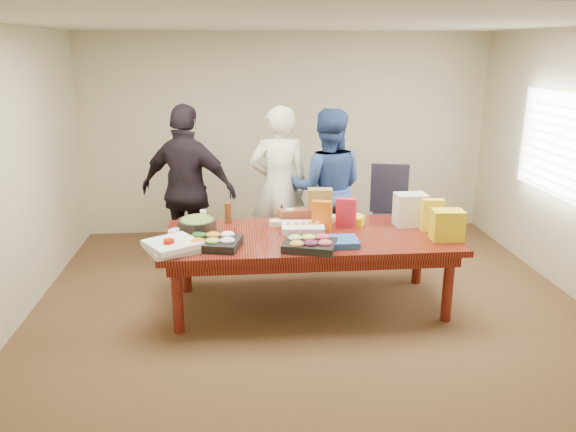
{
  "coord_description": "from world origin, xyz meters",
  "views": [
    {
      "loc": [
        -0.68,
        -5.11,
        2.49
      ],
      "look_at": [
        -0.2,
        0.1,
        0.91
      ],
      "focal_mm": 34.93,
      "sensor_mm": 36.0,
      "label": 1
    }
  ],
  "objects": [
    {
      "name": "wall_front",
      "position": [
        0.0,
        -2.5,
        1.35
      ],
      "size": [
        5.5,
        0.04,
        2.7
      ],
      "primitive_type": "cube",
      "color": "beige",
      "rests_on": "floor"
    },
    {
      "name": "window_panel",
      "position": [
        2.72,
        0.6,
        1.5
      ],
      "size": [
        0.03,
        1.4,
        1.1
      ],
      "primitive_type": "cube",
      "color": "white",
      "rests_on": "wall_right"
    },
    {
      "name": "ranch_bottle",
      "position": [
        -1.04,
        0.31,
        0.84
      ],
      "size": [
        0.07,
        0.07,
        0.19
      ],
      "primitive_type": "cylinder",
      "rotation": [
        0.0,
        0.0,
        -0.24
      ],
      "color": "white",
      "rests_on": "conference_table"
    },
    {
      "name": "salad_bowl",
      "position": [
        -1.1,
        0.19,
        0.81
      ],
      "size": [
        0.39,
        0.39,
        0.12
      ],
      "primitive_type": "cylinder",
      "rotation": [
        0.0,
        0.0,
        -0.02
      ],
      "color": "black",
      "rests_on": "conference_table"
    },
    {
      "name": "chip_bag_yellow",
      "position": [
        1.22,
        0.02,
        0.91
      ],
      "size": [
        0.22,
        0.11,
        0.32
      ],
      "primitive_type": "cube",
      "rotation": [
        0.0,
        0.0,
        -0.12
      ],
      "color": "yellow",
      "rests_on": "conference_table"
    },
    {
      "name": "conference_table",
      "position": [
        0.0,
        0.0,
        0.38
      ],
      "size": [
        2.8,
        1.2,
        0.75
      ],
      "primitive_type": "cube",
      "color": "#4C1C0F",
      "rests_on": "floor"
    },
    {
      "name": "ceiling",
      "position": [
        0.0,
        0.0,
        2.71
      ],
      "size": [
        5.5,
        5.0,
        0.02
      ],
      "primitive_type": "cube",
      "color": "white",
      "rests_on": "wall_back"
    },
    {
      "name": "sheet_cake",
      "position": [
        -0.06,
        0.1,
        0.79
      ],
      "size": [
        0.44,
        0.35,
        0.07
      ],
      "primitive_type": "cube",
      "rotation": [
        0.0,
        0.0,
        -0.09
      ],
      "color": "white",
      "rests_on": "conference_table"
    },
    {
      "name": "dip_bowl_a",
      "position": [
        0.27,
        0.42,
        0.78
      ],
      "size": [
        0.16,
        0.16,
        0.06
      ],
      "primitive_type": "cylinder",
      "rotation": [
        0.0,
        0.0,
        0.09
      ],
      "color": "beige",
      "rests_on": "conference_table"
    },
    {
      "name": "mustard_bottle",
      "position": [
        0.17,
        0.43,
        0.83
      ],
      "size": [
        0.07,
        0.07,
        0.16
      ],
      "primitive_type": "cylinder",
      "rotation": [
        0.0,
        0.0,
        -0.32
      ],
      "color": "gold",
      "rests_on": "conference_table"
    },
    {
      "name": "window_blinds",
      "position": [
        2.68,
        0.6,
        1.5
      ],
      "size": [
        0.04,
        1.36,
        1.0
      ],
      "primitive_type": "cube",
      "color": "beige",
      "rests_on": "wall_right"
    },
    {
      "name": "clear_cup_a",
      "position": [
        -1.3,
        -0.1,
        0.81
      ],
      "size": [
        0.11,
        0.11,
        0.12
      ],
      "primitive_type": "cylinder",
      "rotation": [
        0.0,
        0.0,
        -0.35
      ],
      "color": "white",
      "rests_on": "conference_table"
    },
    {
      "name": "plate_b",
      "position": [
        0.53,
        0.52,
        0.76
      ],
      "size": [
        0.29,
        0.29,
        0.02
      ],
      "primitive_type": "cylinder",
      "rotation": [
        0.0,
        0.0,
        0.13
      ],
      "color": "white",
      "rests_on": "conference_table"
    },
    {
      "name": "clear_cup_b",
      "position": [
        -1.28,
        -0.03,
        0.8
      ],
      "size": [
        0.09,
        0.09,
        0.11
      ],
      "primitive_type": "cylinder",
      "rotation": [
        0.0,
        0.0,
        0.12
      ],
      "color": "silver",
      "rests_on": "conference_table"
    },
    {
      "name": "chip_bag_red",
      "position": [
        0.4,
        0.22,
        0.9
      ],
      "size": [
        0.22,
        0.15,
        0.29
      ],
      "primitive_type": "cube",
      "rotation": [
        0.0,
        0.0,
        -0.37
      ],
      "color": "red",
      "rests_on": "conference_table"
    },
    {
      "name": "grocery_bag_yellow",
      "position": [
        1.27,
        -0.26,
        0.89
      ],
      "size": [
        0.3,
        0.22,
        0.29
      ],
      "primitive_type": "cube",
      "rotation": [
        0.0,
        0.0,
        -0.07
      ],
      "color": "yellow",
      "rests_on": "conference_table"
    },
    {
      "name": "dressing_bottle",
      "position": [
        -0.79,
        0.45,
        0.86
      ],
      "size": [
        0.08,
        0.08,
        0.22
      ],
      "primitive_type": "cylinder",
      "rotation": [
        0.0,
        0.0,
        0.12
      ],
      "color": "brown",
      "rests_on": "conference_table"
    },
    {
      "name": "floor",
      "position": [
        0.0,
        0.0,
        -0.01
      ],
      "size": [
        5.5,
        5.0,
        0.02
      ],
      "primitive_type": "cube",
      "color": "#47301E",
      "rests_on": "ground"
    },
    {
      "name": "plate_a",
      "position": [
        1.09,
        0.41,
        0.76
      ],
      "size": [
        0.27,
        0.27,
        0.01
      ],
      "primitive_type": "cylinder",
      "rotation": [
        0.0,
        0.0,
        0.22
      ],
      "color": "white",
      "rests_on": "conference_table"
    },
    {
      "name": "office_chair",
      "position": [
        1.16,
        1.19,
        0.54
      ],
      "size": [
        0.66,
        0.66,
        1.09
      ],
      "primitive_type": "cube",
      "rotation": [
        0.0,
        0.0,
        -0.23
      ],
      "color": "black",
      "rests_on": "floor"
    },
    {
      "name": "dip_bowl_b",
      "position": [
        -0.31,
        0.32,
        0.78
      ],
      "size": [
        0.15,
        0.15,
        0.05
      ],
      "primitive_type": "cylinder",
      "rotation": [
        0.0,
        0.0,
        0.11
      ],
      "color": "beige",
      "rests_on": "conference_table"
    },
    {
      "name": "grocery_bag_white",
      "position": [
        1.05,
        0.21,
        0.91
      ],
      "size": [
        0.31,
        0.23,
        0.33
      ],
      "primitive_type": "cube",
      "rotation": [
        0.0,
        0.0,
        0.03
      ],
      "color": "silver",
      "rests_on": "conference_table"
    },
    {
      "name": "banana_bunch",
      "position": [
        0.46,
        0.29,
        0.79
      ],
      "size": [
        0.3,
        0.24,
        0.09
      ],
      "primitive_type": "cube",
      "rotation": [
        0.0,
        0.0,
        -0.44
      ],
      "color": "#F7F90E",
      "rests_on": "conference_table"
    },
    {
      "name": "veggie_tray",
      "position": [
        -0.92,
        -0.27,
        0.79
      ],
      "size": [
        0.55,
        0.48,
        0.07
      ],
      "primitive_type": "cube",
      "rotation": [
        0.0,
        0.0,
        -0.24
      ],
      "color": "black",
      "rests_on": "conference_table"
    },
    {
      "name": "red_cup",
      "position": [
        -1.3,
        -0.4,
        0.81
      ],
      "size": [
        0.1,
        0.1,
        0.13
      ],
      "primitive_type": "cylinder",
      "rotation": [
        0.0,
        0.0,
        0.05
      ],
      "color": "#A81000",
      "rests_on": "conference_table"
    },
    {
      "name": "person_right",
      "position": [
        0.34,
        1.11,
        0.92
      ],
      "size": [
        0.99,
        0.82,
        1.85
      ],
      "primitive_type": "imported",
      "rotation": [
        0.0,
        0.0,
        3.0
      ],
      "color": "navy",
      "rests_on": "floor"
    },
    {
      "name": "wall_back",
      "position": [
        0.0,
        2.5,
        1.35
      ],
      "size": [
        5.5,
        0.04,
        2.7
      ],
      "primitive_type": "cube",
      "color": "beige",
      "rests_on": "floor"
    },
    {
      "name": "chip_bag_blue",
      "position": [
        0.21,
        -0.32,
        0.78
      ],
      "size": [
        0.39,
        0.29,
        0.06
      ],
      "primitive_type": "cube",
      "rotation": [
        0.0,
        0.0,
        -0.01
      ],
      "color": "#2759AE",
      "rests_on": "conference_table"
    },
    {
      "name": "mayo_jar",
      "position": [
        -0.16,
        0.42,
        0.82
      ],
      "size": [
        0.11,
        0.11,
        0.14
      ],
      "primitive_type": "cylinder",
      "rotation": [
        0.0,
        0.0,
        0.24
      ],
      "color": "silver",
      "rests_on": "conference_table"
    },
    {
      "name": "person_left",
      "position": [
        -1.24,
        1.02,
        0.96
      ],
      "size": [
        1.22,
        0.84,
        1.92
      ],
      "primitive_type": "imported",
      "rotation": [
        0.0,
        0.0,
        2.77
      ],
      "color": "black",
      "rests_on": "floor"
    },
    {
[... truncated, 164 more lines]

